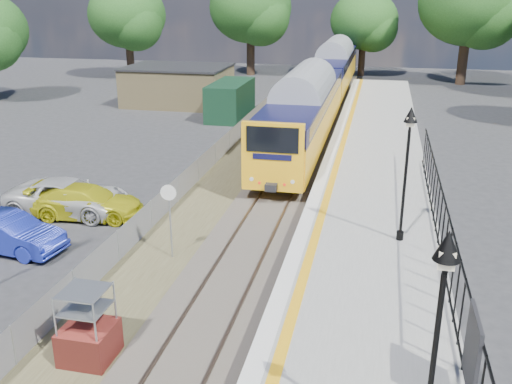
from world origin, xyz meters
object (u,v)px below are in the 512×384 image
(victorian_lamp_north, at_px, (408,143))
(speed_sign, at_px, (169,209))
(car_yellow, at_px, (87,202))
(car_white, at_px, (69,197))
(victorian_lamp_south, at_px, (441,299))
(brick_plinth, at_px, (87,326))
(train, at_px, (323,83))
(car_blue, at_px, (8,233))

(victorian_lamp_north, distance_m, speed_sign, 8.28)
(car_yellow, bearing_deg, victorian_lamp_north, -101.45)
(car_yellow, distance_m, car_white, 0.96)
(victorian_lamp_south, relative_size, car_yellow, 0.98)
(victorian_lamp_south, relative_size, brick_plinth, 2.25)
(victorian_lamp_south, bearing_deg, train, 98.97)
(speed_sign, bearing_deg, car_white, 145.74)
(victorian_lamp_north, bearing_deg, car_yellow, 172.82)
(victorian_lamp_south, bearing_deg, car_yellow, 137.79)
(brick_plinth, bearing_deg, victorian_lamp_south, -18.52)
(victorian_lamp_south, height_order, brick_plinth, victorian_lamp_south)
(victorian_lamp_north, distance_m, car_yellow, 13.17)
(brick_plinth, relative_size, speed_sign, 0.74)
(train, relative_size, speed_sign, 14.76)
(victorian_lamp_south, xyz_separation_m, brick_plinth, (-8.00, 2.68, -3.32))
(train, bearing_deg, car_blue, -107.53)
(brick_plinth, distance_m, speed_sign, 6.05)
(car_yellow, relative_size, car_white, 0.90)
(train, height_order, car_white, train)
(car_yellow, bearing_deg, train, -21.62)
(victorian_lamp_north, distance_m, brick_plinth, 11.20)
(victorian_lamp_south, bearing_deg, victorian_lamp_north, 91.15)
(victorian_lamp_north, distance_m, car_blue, 14.39)
(victorian_lamp_north, height_order, car_yellow, victorian_lamp_north)
(brick_plinth, distance_m, car_blue, 8.01)
(victorian_lamp_south, height_order, speed_sign, victorian_lamp_south)
(victorian_lamp_north, bearing_deg, train, 102.04)
(victorian_lamp_south, xyz_separation_m, car_white, (-13.71, 11.81, -3.57))
(victorian_lamp_north, height_order, speed_sign, victorian_lamp_north)
(speed_sign, bearing_deg, victorian_lamp_south, -52.60)
(victorian_lamp_south, height_order, car_white, victorian_lamp_south)
(train, height_order, speed_sign, train)
(brick_plinth, relative_size, car_yellow, 0.43)
(victorian_lamp_north, xyz_separation_m, speed_sign, (-7.80, -1.34, -2.42))
(victorian_lamp_south, height_order, train, victorian_lamp_south)
(victorian_lamp_north, height_order, brick_plinth, victorian_lamp_north)
(victorian_lamp_south, distance_m, victorian_lamp_north, 10.00)
(train, bearing_deg, speed_sign, -95.45)
(train, xyz_separation_m, speed_sign, (-2.50, -26.19, -0.46))
(speed_sign, distance_m, car_yellow, 5.72)
(speed_sign, bearing_deg, brick_plinth, -95.33)
(train, bearing_deg, victorian_lamp_north, -77.96)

